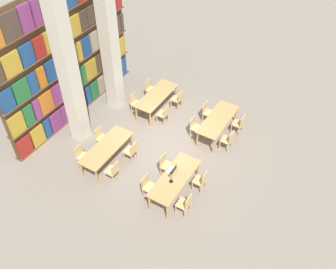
{
  "coord_description": "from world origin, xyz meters",
  "views": [
    {
      "loc": [
        -8.75,
        -5.39,
        10.39
      ],
      "look_at": [
        0.0,
        -0.14,
        0.69
      ],
      "focal_mm": 40.0,
      "sensor_mm": 36.0,
      "label": 1
    }
  ],
  "objects_px": {
    "chair_0": "(185,204)",
    "desk_lamp_0": "(171,175)",
    "chair_5": "(195,127)",
    "chair_12": "(164,114)",
    "chair_8": "(113,171)",
    "chair_14": "(178,99)",
    "chair_10": "(131,151)",
    "pillar_center": "(109,43)",
    "reading_table_2": "(107,148)",
    "reading_table_0": "(175,179)",
    "chair_3": "(166,164)",
    "chair_4": "(228,140)",
    "chair_6": "(239,123)",
    "chair_1": "(148,186)",
    "reading_table_3": "(157,97)",
    "chair_13": "(135,103)",
    "chair_9": "(82,155)",
    "pillar_left": "(68,72)",
    "chair_15": "(150,89)",
    "laptop": "(172,170)",
    "chair_11": "(101,137)",
    "chair_2": "(201,180)",
    "chair_7": "(207,112)",
    "reading_table_1": "(218,120)"
  },
  "relations": [
    {
      "from": "chair_0",
      "to": "desk_lamp_0",
      "type": "relative_size",
      "value": 1.76
    },
    {
      "from": "chair_5",
      "to": "chair_12",
      "type": "relative_size",
      "value": 1.0
    },
    {
      "from": "chair_8",
      "to": "chair_14",
      "type": "distance_m",
      "value": 4.7
    },
    {
      "from": "chair_0",
      "to": "chair_10",
      "type": "distance_m",
      "value": 3.04
    },
    {
      "from": "pillar_center",
      "to": "reading_table_2",
      "type": "distance_m",
      "value": 4.16
    },
    {
      "from": "reading_table_0",
      "to": "reading_table_2",
      "type": "height_order",
      "value": "same"
    },
    {
      "from": "chair_3",
      "to": "chair_4",
      "type": "distance_m",
      "value": 2.69
    },
    {
      "from": "chair_0",
      "to": "chair_6",
      "type": "distance_m",
      "value": 4.51
    },
    {
      "from": "chair_1",
      "to": "chair_12",
      "type": "distance_m",
      "value": 3.79
    },
    {
      "from": "chair_12",
      "to": "chair_6",
      "type": "bearing_deg",
      "value": -70.21
    },
    {
      "from": "reading_table_3",
      "to": "chair_6",
      "type": "bearing_deg",
      "value": -82.55
    },
    {
      "from": "chair_13",
      "to": "chair_9",
      "type": "bearing_deg",
      "value": 1.21
    },
    {
      "from": "pillar_left",
      "to": "reading_table_3",
      "type": "height_order",
      "value": "pillar_left"
    },
    {
      "from": "chair_9",
      "to": "reading_table_0",
      "type": "bearing_deg",
      "value": 99.88
    },
    {
      "from": "chair_0",
      "to": "reading_table_3",
      "type": "height_order",
      "value": "chair_0"
    },
    {
      "from": "chair_10",
      "to": "desk_lamp_0",
      "type": "bearing_deg",
      "value": -108.51
    },
    {
      "from": "chair_15",
      "to": "pillar_center",
      "type": "bearing_deg",
      "value": -41.55
    },
    {
      "from": "laptop",
      "to": "chair_11",
      "type": "relative_size",
      "value": 0.37
    },
    {
      "from": "chair_3",
      "to": "chair_13",
      "type": "bearing_deg",
      "value": -128.75
    },
    {
      "from": "chair_2",
      "to": "chair_15",
      "type": "height_order",
      "value": "same"
    },
    {
      "from": "chair_8",
      "to": "chair_9",
      "type": "bearing_deg",
      "value": 90.0
    },
    {
      "from": "chair_6",
      "to": "reading_table_2",
      "type": "relative_size",
      "value": 0.38
    },
    {
      "from": "desk_lamp_0",
      "to": "chair_14",
      "type": "relative_size",
      "value": 0.57
    },
    {
      "from": "chair_7",
      "to": "chair_9",
      "type": "bearing_deg",
      "value": -31.49
    },
    {
      "from": "reading_table_1",
      "to": "chair_7",
      "type": "distance_m",
      "value": 0.91
    },
    {
      "from": "chair_14",
      "to": "chair_7",
      "type": "bearing_deg",
      "value": -94.52
    },
    {
      "from": "chair_7",
      "to": "chair_14",
      "type": "height_order",
      "value": "same"
    },
    {
      "from": "chair_0",
      "to": "chair_9",
      "type": "relative_size",
      "value": 1.0
    },
    {
      "from": "chair_3",
      "to": "reading_table_1",
      "type": "distance_m",
      "value": 2.95
    },
    {
      "from": "chair_5",
      "to": "reading_table_3",
      "type": "bearing_deg",
      "value": -105.54
    },
    {
      "from": "chair_3",
      "to": "chair_11",
      "type": "height_order",
      "value": "same"
    },
    {
      "from": "pillar_center",
      "to": "laptop",
      "type": "height_order",
      "value": "pillar_center"
    },
    {
      "from": "chair_12",
      "to": "chair_13",
      "type": "xyz_separation_m",
      "value": [
        0.0,
        1.42,
        0.0
      ]
    },
    {
      "from": "chair_6",
      "to": "chair_9",
      "type": "height_order",
      "value": "same"
    },
    {
      "from": "chair_9",
      "to": "chair_13",
      "type": "height_order",
      "value": "same"
    },
    {
      "from": "chair_3",
      "to": "chair_0",
      "type": "bearing_deg",
      "value": 51.43
    },
    {
      "from": "chair_8",
      "to": "chair_10",
      "type": "bearing_deg",
      "value": 0.0
    },
    {
      "from": "reading_table_0",
      "to": "chair_11",
      "type": "bearing_deg",
      "value": 81.89
    },
    {
      "from": "chair_7",
      "to": "chair_4",
      "type": "bearing_deg",
      "value": 52.83
    },
    {
      "from": "pillar_center",
      "to": "chair_5",
      "type": "relative_size",
      "value": 6.93
    },
    {
      "from": "chair_0",
      "to": "chair_14",
      "type": "bearing_deg",
      "value": 32.27
    },
    {
      "from": "reading_table_1",
      "to": "chair_9",
      "type": "height_order",
      "value": "chair_9"
    },
    {
      "from": "chair_11",
      "to": "reading_table_2",
      "type": "bearing_deg",
      "value": 52.87
    },
    {
      "from": "chair_13",
      "to": "laptop",
      "type": "bearing_deg",
      "value": 51.52
    },
    {
      "from": "chair_9",
      "to": "chair_13",
      "type": "relative_size",
      "value": 1.0
    },
    {
      "from": "chair_2",
      "to": "chair_13",
      "type": "xyz_separation_m",
      "value": [
        2.35,
        4.34,
        0.0
      ]
    },
    {
      "from": "chair_4",
      "to": "chair_9",
      "type": "relative_size",
      "value": 1.0
    },
    {
      "from": "chair_2",
      "to": "chair_12",
      "type": "relative_size",
      "value": 1.0
    },
    {
      "from": "chair_7",
      "to": "chair_0",
      "type": "bearing_deg",
      "value": 17.89
    },
    {
      "from": "pillar_left",
      "to": "laptop",
      "type": "relative_size",
      "value": 18.75
    }
  ]
}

